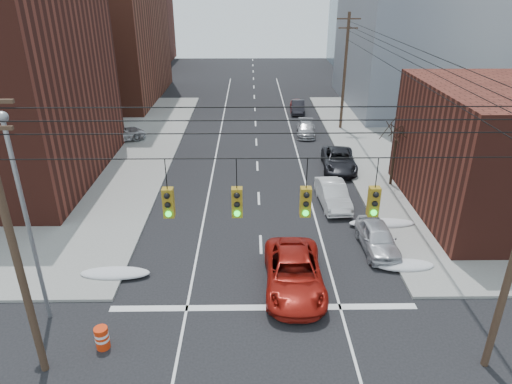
{
  "coord_description": "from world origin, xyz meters",
  "views": [
    {
      "loc": [
        -0.57,
        -10.13,
        13.57
      ],
      "look_at": [
        -0.26,
        12.59,
        3.0
      ],
      "focal_mm": 32.0,
      "sensor_mm": 36.0,
      "label": 1
    }
  ],
  "objects_px": {
    "lot_car_d": "(64,134)",
    "construction_barrel": "(102,338)",
    "lot_car_b": "(119,134)",
    "red_pickup": "(294,273)",
    "parked_car_d": "(306,129)",
    "lot_car_a": "(85,150)",
    "parked_car_c": "(339,160)",
    "lot_car_c": "(58,151)",
    "parked_car_f": "(298,107)",
    "parked_car_b": "(333,195)",
    "parked_car_e": "(297,105)",
    "parked_car_a": "(377,238)"
  },
  "relations": [
    {
      "from": "lot_car_d",
      "to": "construction_barrel",
      "type": "height_order",
      "value": "lot_car_d"
    },
    {
      "from": "lot_car_b",
      "to": "construction_barrel",
      "type": "height_order",
      "value": "lot_car_b"
    },
    {
      "from": "red_pickup",
      "to": "parked_car_d",
      "type": "relative_size",
      "value": 1.4
    },
    {
      "from": "parked_car_d",
      "to": "lot_car_b",
      "type": "height_order",
      "value": "lot_car_b"
    },
    {
      "from": "lot_car_a",
      "to": "red_pickup",
      "type": "bearing_deg",
      "value": -158.89
    },
    {
      "from": "lot_car_a",
      "to": "construction_barrel",
      "type": "relative_size",
      "value": 4.03
    },
    {
      "from": "parked_car_c",
      "to": "lot_car_d",
      "type": "bearing_deg",
      "value": 168.36
    },
    {
      "from": "parked_car_d",
      "to": "lot_car_c",
      "type": "height_order",
      "value": "lot_car_c"
    },
    {
      "from": "parked_car_f",
      "to": "lot_car_a",
      "type": "relative_size",
      "value": 1.04
    },
    {
      "from": "lot_car_b",
      "to": "lot_car_d",
      "type": "bearing_deg",
      "value": 64.46
    },
    {
      "from": "parked_car_b",
      "to": "parked_car_c",
      "type": "distance_m",
      "value": 6.52
    },
    {
      "from": "lot_car_a",
      "to": "lot_car_b",
      "type": "xyz_separation_m",
      "value": [
        1.73,
        4.42,
        0.0
      ]
    },
    {
      "from": "parked_car_f",
      "to": "red_pickup",
      "type": "bearing_deg",
      "value": -91.23
    },
    {
      "from": "parked_car_b",
      "to": "parked_car_f",
      "type": "height_order",
      "value": "parked_car_b"
    },
    {
      "from": "parked_car_f",
      "to": "construction_barrel",
      "type": "xyz_separation_m",
      "value": [
        -11.39,
        -36.07,
        -0.17
      ]
    },
    {
      "from": "parked_car_b",
      "to": "parked_car_e",
      "type": "bearing_deg",
      "value": 86.61
    },
    {
      "from": "lot_car_d",
      "to": "construction_barrel",
      "type": "xyz_separation_m",
      "value": [
        11.06,
        -26.17,
        -0.28
      ]
    },
    {
      "from": "parked_car_f",
      "to": "construction_barrel",
      "type": "bearing_deg",
      "value": -102.89
    },
    {
      "from": "lot_car_c",
      "to": "red_pickup",
      "type": "bearing_deg",
      "value": -113.09
    },
    {
      "from": "parked_car_b",
      "to": "lot_car_b",
      "type": "bearing_deg",
      "value": 139.19
    },
    {
      "from": "parked_car_e",
      "to": "lot_car_c",
      "type": "bearing_deg",
      "value": -140.46
    },
    {
      "from": "parked_car_e",
      "to": "lot_car_b",
      "type": "distance_m",
      "value": 20.53
    },
    {
      "from": "lot_car_a",
      "to": "parked_car_d",
      "type": "bearing_deg",
      "value": -92.34
    },
    {
      "from": "parked_car_f",
      "to": "lot_car_c",
      "type": "bearing_deg",
      "value": -140.35
    },
    {
      "from": "lot_car_b",
      "to": "red_pickup",
      "type": "bearing_deg",
      "value": -172.13
    },
    {
      "from": "parked_car_c",
      "to": "parked_car_d",
      "type": "height_order",
      "value": "parked_car_c"
    },
    {
      "from": "parked_car_e",
      "to": "lot_car_b",
      "type": "bearing_deg",
      "value": -144.94
    },
    {
      "from": "parked_car_d",
      "to": "parked_car_e",
      "type": "distance_m",
      "value": 9.09
    },
    {
      "from": "parked_car_f",
      "to": "lot_car_d",
      "type": "height_order",
      "value": "lot_car_d"
    },
    {
      "from": "lot_car_b",
      "to": "construction_barrel",
      "type": "bearing_deg",
      "value": 168.42
    },
    {
      "from": "red_pickup",
      "to": "lot_car_a",
      "type": "height_order",
      "value": "red_pickup"
    },
    {
      "from": "parked_car_a",
      "to": "lot_car_a",
      "type": "bearing_deg",
      "value": 143.51
    },
    {
      "from": "parked_car_d",
      "to": "parked_car_e",
      "type": "xyz_separation_m",
      "value": [
        0.0,
        9.09,
        0.02
      ]
    },
    {
      "from": "parked_car_d",
      "to": "lot_car_b",
      "type": "distance_m",
      "value": 17.46
    },
    {
      "from": "parked_car_d",
      "to": "lot_car_d",
      "type": "height_order",
      "value": "lot_car_d"
    },
    {
      "from": "parked_car_b",
      "to": "construction_barrel",
      "type": "xyz_separation_m",
      "value": [
        -11.46,
        -12.82,
        -0.26
      ]
    },
    {
      "from": "red_pickup",
      "to": "lot_car_b",
      "type": "distance_m",
      "value": 26.27
    },
    {
      "from": "lot_car_a",
      "to": "construction_barrel",
      "type": "xyz_separation_m",
      "value": [
        7.71,
        -21.65,
        -0.3
      ]
    },
    {
      "from": "parked_car_d",
      "to": "construction_barrel",
      "type": "height_order",
      "value": "parked_car_d"
    },
    {
      "from": "parked_car_e",
      "to": "lot_car_d",
      "type": "xyz_separation_m",
      "value": [
        -22.44,
        -10.85,
        0.15
      ]
    },
    {
      "from": "parked_car_a",
      "to": "lot_car_c",
      "type": "relative_size",
      "value": 0.87
    },
    {
      "from": "construction_barrel",
      "to": "parked_car_e",
      "type": "bearing_deg",
      "value": 72.9
    },
    {
      "from": "lot_car_a",
      "to": "construction_barrel",
      "type": "bearing_deg",
      "value": 179.06
    },
    {
      "from": "parked_car_a",
      "to": "parked_car_f",
      "type": "bearing_deg",
      "value": 91.45
    },
    {
      "from": "lot_car_c",
      "to": "lot_car_b",
      "type": "bearing_deg",
      "value": -16.96
    },
    {
      "from": "parked_car_a",
      "to": "parked_car_b",
      "type": "distance_m",
      "value": 5.74
    },
    {
      "from": "parked_car_d",
      "to": "lot_car_d",
      "type": "xyz_separation_m",
      "value": [
        -22.44,
        -1.76,
        0.17
      ]
    },
    {
      "from": "construction_barrel",
      "to": "lot_car_a",
      "type": "bearing_deg",
      "value": 109.6
    },
    {
      "from": "parked_car_d",
      "to": "lot_car_a",
      "type": "distance_m",
      "value": 20.1
    },
    {
      "from": "parked_car_d",
      "to": "parked_car_c",
      "type": "bearing_deg",
      "value": -74.5
    }
  ]
}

